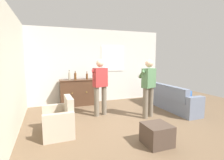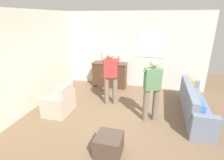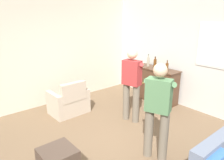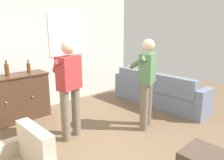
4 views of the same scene
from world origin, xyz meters
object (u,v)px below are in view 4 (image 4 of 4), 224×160
Objects in this scene: bottle_spirits_clear at (7,70)px; person_standing_right at (147,80)px; person_standing_left at (69,86)px; bottle_liquor_amber at (29,68)px; couch at (157,92)px; sideboard_cabinet at (16,98)px.

bottle_spirits_clear is 0.18× the size of person_standing_right.
person_standing_left reaches higher than bottle_spirits_clear.
bottle_liquor_amber is 0.17× the size of person_standing_left.
person_standing_right is at bearing -154.89° from couch.
couch is 8.76× the size of bottle_liquor_amber.
sideboard_cabinet is at bearing 106.88° from person_standing_left.
bottle_liquor_amber is at bearing 123.28° from person_standing_right.
bottle_spirits_clear reaches higher than couch.
person_standing_right is (1.33, -2.03, -0.12)m from bottle_liquor_amber.
bottle_liquor_amber is at bearing 148.88° from couch.
bottle_spirits_clear is 0.18× the size of person_standing_left.
sideboard_cabinet is 0.78× the size of person_standing_right.
couch is 2.98m from bottle_liquor_amber.
bottle_liquor_amber is at bearing 2.69° from sideboard_cabinet.
bottle_liquor_amber is (-2.47, 1.49, 0.73)m from couch.
couch is 3.35m from bottle_spirits_clear.
couch is 8.04× the size of bottle_spirits_clear.
couch is 1.85× the size of sideboard_cabinet.
couch is at bearing -2.66° from person_standing_left.
person_standing_right is at bearing -49.49° from bottle_spirits_clear.
bottle_spirits_clear is (-2.89, 1.52, 0.75)m from couch.
person_standing_right is (1.66, -2.01, 0.46)m from sideboard_cabinet.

